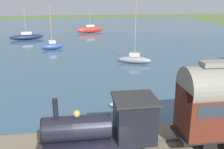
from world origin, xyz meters
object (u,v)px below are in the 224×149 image
object	(u,v)px
sailboat_gray	(135,59)
rowboat_far_out	(126,107)
sailboat_blue	(52,46)
sailboat_navy	(27,37)
steam_locomotive	(108,124)
sailboat_red	(90,29)

from	to	relation	value
sailboat_gray	rowboat_far_out	size ratio (longest dim) A/B	2.74
sailboat_gray	sailboat_blue	size ratio (longest dim) A/B	1.15
sailboat_navy	steam_locomotive	bearing A→B (deg)	179.86
steam_locomotive	sailboat_navy	size ratio (longest dim) A/B	0.92
steam_locomotive	sailboat_red	size ratio (longest dim) A/B	0.96
sailboat_gray	sailboat_red	size ratio (longest dim) A/B	1.25
sailboat_red	sailboat_gray	bearing A→B (deg)	170.43
sailboat_red	steam_locomotive	bearing A→B (deg)	160.25
sailboat_blue	rowboat_far_out	bearing A→B (deg)	179.98
steam_locomotive	sailboat_blue	size ratio (longest dim) A/B	0.88
sailboat_red	rowboat_far_out	xyz separation A→B (m)	(-41.19, -0.15, -0.55)
sailboat_navy	rowboat_far_out	distance (m)	35.89
sailboat_red	sailboat_blue	world-z (taller)	sailboat_blue
sailboat_blue	rowboat_far_out	size ratio (longest dim) A/B	2.39
steam_locomotive	sailboat_gray	size ratio (longest dim) A/B	0.77
sailboat_navy	rowboat_far_out	xyz separation A→B (m)	(-33.57, -12.69, -0.40)
sailboat_blue	sailboat_navy	bearing A→B (deg)	11.75
sailboat_red	sailboat_navy	xyz separation A→B (m)	(-7.62, 12.53, -0.15)
steam_locomotive	sailboat_gray	xyz separation A→B (m)	(19.47, -5.82, -1.58)
sailboat_red	rowboat_far_out	world-z (taller)	sailboat_red
sailboat_gray	sailboat_navy	world-z (taller)	sailboat_gray
sailboat_red	sailboat_blue	size ratio (longest dim) A/B	0.92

